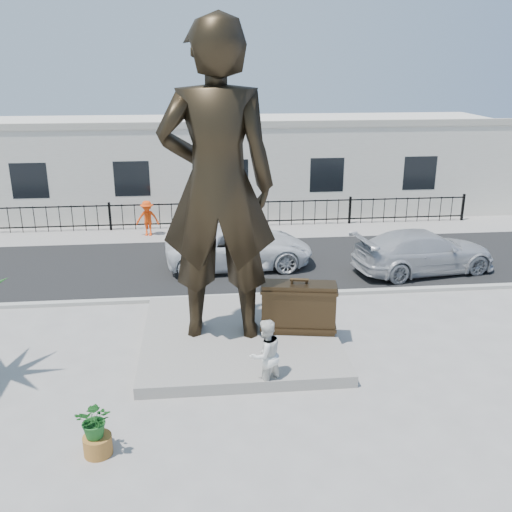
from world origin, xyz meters
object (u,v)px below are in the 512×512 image
Objects in this scene: car_white at (239,247)px; statue at (217,186)px; tourist at (265,355)px; suitcase at (299,307)px.

statue is at bearing 167.62° from car_white.
statue reaches higher than tourist.
statue is at bearing -174.74° from suitcase.
statue reaches higher than car_white.
statue is at bearing -97.08° from tourist.
statue is 4.34m from tourist.
statue is 4.63× the size of tourist.
statue is 4.09× the size of suitcase.
suitcase is 2.57m from tourist.
suitcase is (2.12, -0.16, -3.34)m from statue.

